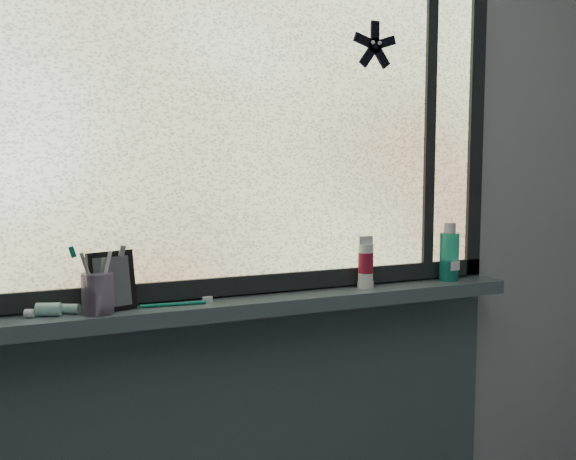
{
  "coord_description": "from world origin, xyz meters",
  "views": [
    {
      "loc": [
        -0.6,
        -0.36,
        1.38
      ],
      "look_at": [
        0.03,
        1.05,
        1.22
      ],
      "focal_mm": 40.0,
      "sensor_mm": 36.0,
      "label": 1
    }
  ],
  "objects_px": {
    "toothbrush_cup": "(98,294)",
    "cream_tube": "(366,260)",
    "vanity_mirror": "(112,281)",
    "mouthwash_bottle": "(449,252)"
  },
  "relations": [
    {
      "from": "toothbrush_cup",
      "to": "mouthwash_bottle",
      "type": "bearing_deg",
      "value": 1.43
    },
    {
      "from": "vanity_mirror",
      "to": "toothbrush_cup",
      "type": "xyz_separation_m",
      "value": [
        -0.04,
        -0.02,
        -0.02
      ]
    },
    {
      "from": "toothbrush_cup",
      "to": "cream_tube",
      "type": "relative_size",
      "value": 0.91
    },
    {
      "from": "vanity_mirror",
      "to": "cream_tube",
      "type": "xyz_separation_m",
      "value": [
        0.72,
        0.0,
        0.01
      ]
    },
    {
      "from": "toothbrush_cup",
      "to": "cream_tube",
      "type": "distance_m",
      "value": 0.76
    },
    {
      "from": "vanity_mirror",
      "to": "mouthwash_bottle",
      "type": "distance_m",
      "value": 1.02
    },
    {
      "from": "mouthwash_bottle",
      "to": "cream_tube",
      "type": "distance_m",
      "value": 0.3
    },
    {
      "from": "mouthwash_bottle",
      "to": "toothbrush_cup",
      "type": "bearing_deg",
      "value": -178.57
    },
    {
      "from": "vanity_mirror",
      "to": "toothbrush_cup",
      "type": "height_order",
      "value": "vanity_mirror"
    },
    {
      "from": "toothbrush_cup",
      "to": "vanity_mirror",
      "type": "bearing_deg",
      "value": 29.13
    }
  ]
}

